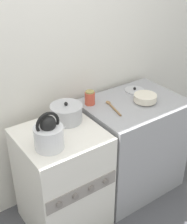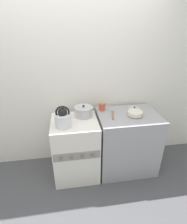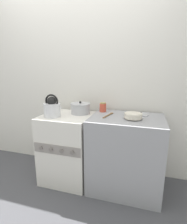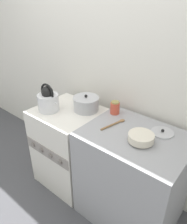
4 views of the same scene
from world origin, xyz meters
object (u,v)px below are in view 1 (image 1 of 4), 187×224
(kettle, at_px, (49,134))
(loose_pot_lid, at_px, (135,90))
(enamel_bowl, at_px, (145,98))
(cooking_pot, at_px, (66,113))
(storage_jar, at_px, (90,98))
(stove, at_px, (63,180))

(kettle, relative_size, loose_pot_lid, 1.53)
(enamel_bowl, xyz_separation_m, loose_pot_lid, (0.07, 0.21, -0.03))
(cooking_pot, relative_size, loose_pot_lid, 1.40)
(storage_jar, bearing_deg, cooking_pot, -162.94)
(enamel_bowl, height_order, storage_jar, storage_jar)
(stove, distance_m, cooking_pot, 0.52)
(enamel_bowl, bearing_deg, cooking_pot, 167.25)
(cooking_pot, xyz_separation_m, storage_jar, (0.27, 0.08, 0.01))
(cooking_pot, xyz_separation_m, loose_pot_lid, (0.72, 0.06, -0.04))
(stove, height_order, storage_jar, storage_jar)
(kettle, bearing_deg, stove, 37.63)
(storage_jar, bearing_deg, loose_pot_lid, -2.77)
(kettle, relative_size, enamel_bowl, 1.41)
(stove, height_order, loose_pot_lid, loose_pot_lid)
(stove, relative_size, storage_jar, 7.41)
(kettle, distance_m, storage_jar, 0.61)
(stove, height_order, kettle, kettle)
(stove, bearing_deg, loose_pot_lid, 12.13)
(storage_jar, height_order, loose_pot_lid, storage_jar)
(kettle, xyz_separation_m, enamel_bowl, (0.91, 0.08, -0.04))
(storage_jar, bearing_deg, kettle, -149.87)
(stove, xyz_separation_m, cooking_pot, (0.13, 0.12, 0.49))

